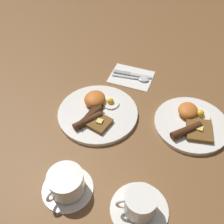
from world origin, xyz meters
name	(u,v)px	position (x,y,z in m)	size (l,w,h in m)	color
ground_plane	(98,115)	(0.00, 0.00, 0.00)	(3.00, 3.00, 0.00)	brown
breakfast_plate_near	(97,112)	(0.00, 0.00, 0.01)	(0.29, 0.29, 0.05)	white
breakfast_plate_far	(191,123)	(-0.09, 0.32, 0.01)	(0.26, 0.26, 0.05)	white
teacup_near	(66,184)	(0.30, 0.05, 0.03)	(0.15, 0.15, 0.07)	white
teacup_far	(140,205)	(0.27, 0.26, 0.03)	(0.16, 0.16, 0.08)	white
napkin	(131,77)	(-0.25, 0.03, 0.00)	(0.13, 0.17, 0.01)	white
knife	(130,74)	(-0.26, 0.02, 0.01)	(0.04, 0.16, 0.01)	silver
spoon	(139,79)	(-0.24, 0.07, 0.01)	(0.05, 0.15, 0.01)	silver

